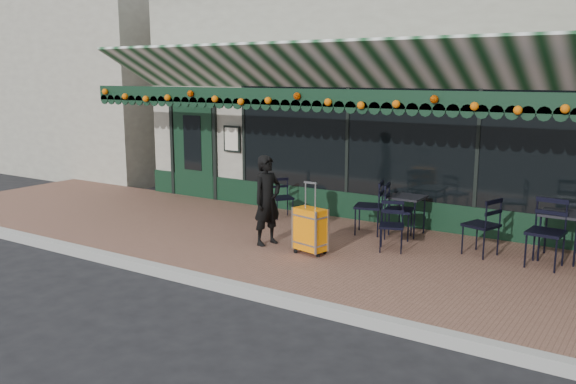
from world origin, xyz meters
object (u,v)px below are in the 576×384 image
Objects in this scene: chair_a_front at (546,233)px; chair_solo at (282,198)px; cafe_table_b at (407,200)px; chair_b_front at (392,226)px; chair_b_left at (369,207)px; chair_b_right at (399,211)px; woman at (267,200)px; suitcase at (310,230)px; chair_a_left at (481,226)px; cafe_table_a at (562,217)px.

chair_a_front reaches higher than chair_solo.
cafe_table_b is 0.86× the size of chair_b_front.
chair_solo is at bearing -111.24° from chair_b_left.
chair_b_right reaches higher than chair_b_front.
chair_a_front is 1.05× the size of chair_b_left.
woman is at bearing -178.96° from chair_b_front.
suitcase reaches higher than chair_a_left.
cafe_table_a is 0.92× the size of chair_b_front.
woman is at bearing -158.02° from cafe_table_a.
chair_b_front is at bearing -80.37° from cafe_table_b.
chair_a_front is at bearing -104.13° from cafe_table_a.
woman is at bearing -51.71° from chair_b_left.
chair_b_right is at bearing -81.18° from chair_a_left.
chair_b_front reaches higher than cafe_table_b.
chair_b_front is (0.97, 0.82, 0.02)m from suitcase.
chair_b_front is at bearing -48.31° from chair_a_left.
chair_a_left is 1.17× the size of chair_b_front.
chair_solo is at bearing 146.17° from suitcase.
cafe_table_a is 3.01m from chair_b_left.
chair_solo is (-3.83, 0.39, -0.07)m from chair_a_left.
chair_a_left is at bearing 2.57° from chair_b_front.
suitcase is 1.19× the size of chair_b_right.
chair_b_front is at bearing 29.32° from chair_b_left.
cafe_table_b is 0.68× the size of chair_a_front.
chair_b_right is at bearing -176.55° from cafe_table_a.
woman is 1.86× the size of chair_b_front.
suitcase is 1.22× the size of chair_a_left.
chair_b_front is at bearing -71.07° from chair_solo.
cafe_table_a is at bearing -54.07° from woman.
chair_solo is at bearing 39.98° from woman.
chair_a_front reaches higher than chair_b_left.
woman reaches higher than cafe_table_b.
chair_b_right reaches higher than cafe_table_a.
chair_b_front is (-2.26, -0.91, -0.25)m from cafe_table_a.
woman is 4.39m from cafe_table_a.
chair_b_right is at bearing -95.54° from cafe_table_b.
suitcase reaches higher than cafe_table_b.
cafe_table_b is 0.66m from chair_b_left.
suitcase is at bearing -98.15° from chair_solo.
chair_a_left is 3.85m from chair_solo.
chair_a_front reaches higher than chair_b_front.
chair_solo is (-0.81, 1.66, -0.34)m from woman.
chair_a_front is at bearing -111.91° from chair_b_right.
chair_a_left is at bearing -57.58° from chair_solo.
cafe_table_b is 0.72× the size of chair_b_right.
chair_solo is (-2.62, 0.92, -0.01)m from chair_b_front.
woman is 1.31× the size of suitcase.
woman reaches higher than suitcase.
cafe_table_a is 0.79× the size of chair_a_left.
chair_b_right is (1.61, 1.49, -0.25)m from woman.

